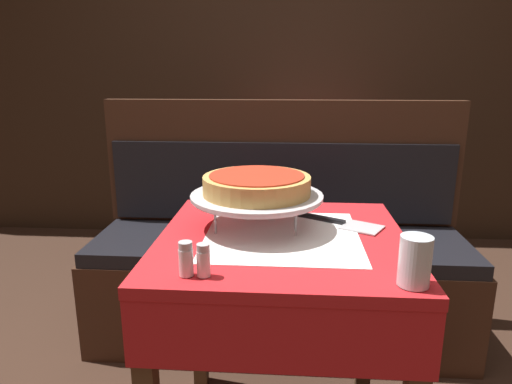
% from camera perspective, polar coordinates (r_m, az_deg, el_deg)
% --- Properties ---
extents(dining_table_front, '(0.69, 0.69, 0.74)m').
position_cam_1_polar(dining_table_front, '(1.34, 3.21, -10.22)').
color(dining_table_front, red).
rests_on(dining_table_front, ground_plane).
extents(dining_table_rear, '(0.71, 0.71, 0.74)m').
position_cam_1_polar(dining_table_rear, '(2.78, 6.67, 3.29)').
color(dining_table_rear, red).
rests_on(dining_table_rear, ground_plane).
extents(booth_bench, '(1.64, 0.52, 1.06)m').
position_cam_1_polar(booth_bench, '(2.10, 2.89, -9.61)').
color(booth_bench, '#3D2316').
rests_on(booth_bench, ground_plane).
extents(back_wall_panel, '(6.00, 0.04, 2.40)m').
position_cam_1_polar(back_wall_panel, '(3.25, 4.04, 15.13)').
color(back_wall_panel, black).
rests_on(back_wall_panel, ground_plane).
extents(pizza_pan_stand, '(0.39, 0.39, 0.10)m').
position_cam_1_polar(pizza_pan_stand, '(1.33, 0.09, -0.67)').
color(pizza_pan_stand, '#ADADB2').
rests_on(pizza_pan_stand, dining_table_front).
extents(deep_dish_pizza, '(0.31, 0.31, 0.06)m').
position_cam_1_polar(deep_dish_pizza, '(1.32, 0.09, 0.96)').
color(deep_dish_pizza, tan).
rests_on(deep_dish_pizza, pizza_pan_stand).
extents(pizza_server, '(0.28, 0.19, 0.01)m').
position_cam_1_polar(pizza_server, '(1.41, 10.32, -3.74)').
color(pizza_server, '#BCBCC1').
rests_on(pizza_server, dining_table_front).
extents(water_glass_near, '(0.07, 0.07, 0.11)m').
position_cam_1_polar(water_glass_near, '(1.04, 19.24, -8.13)').
color(water_glass_near, silver).
rests_on(water_glass_near, dining_table_front).
extents(salt_shaker, '(0.03, 0.03, 0.08)m').
position_cam_1_polar(salt_shaker, '(1.05, -8.75, -8.27)').
color(salt_shaker, silver).
rests_on(salt_shaker, dining_table_front).
extents(pepper_shaker, '(0.03, 0.03, 0.08)m').
position_cam_1_polar(pepper_shaker, '(1.04, -6.59, -8.47)').
color(pepper_shaker, silver).
rests_on(pepper_shaker, dining_table_front).
extents(napkin_holder, '(0.10, 0.05, 0.09)m').
position_cam_1_polar(napkin_holder, '(1.57, 0.57, 0.02)').
color(napkin_holder, '#B2B2B7').
rests_on(napkin_holder, dining_table_front).
extents(condiment_caddy, '(0.14, 0.14, 0.17)m').
position_cam_1_polar(condiment_caddy, '(2.76, 6.90, 6.38)').
color(condiment_caddy, black).
rests_on(condiment_caddy, dining_table_rear).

